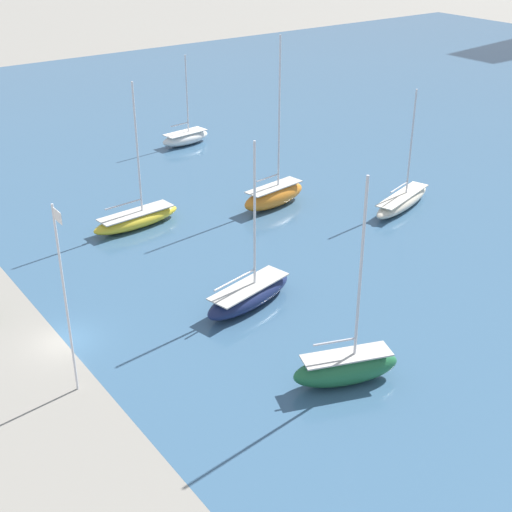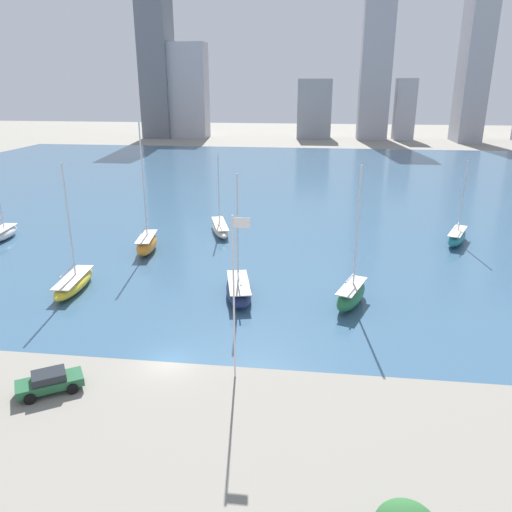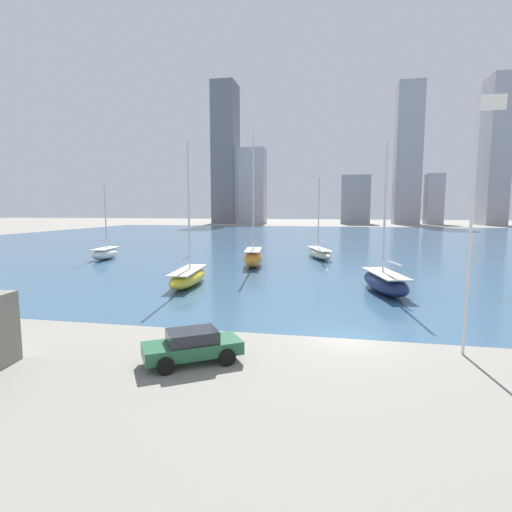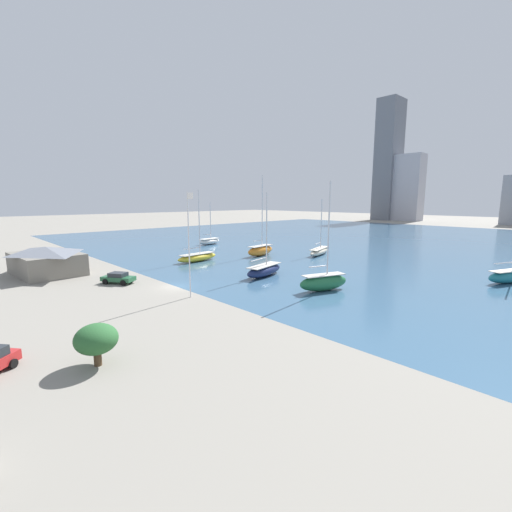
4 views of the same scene
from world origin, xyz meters
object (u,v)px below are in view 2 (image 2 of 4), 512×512
Objects in this scene: flag_pole at (234,294)px; sailboat_green at (351,295)px; sailboat_navy at (239,289)px; sailboat_teal at (457,237)px; sailboat_orange at (147,243)px; sailboat_white at (3,233)px; parked_sedan_green at (50,382)px; sailboat_cream at (220,227)px; sailboat_yellow at (74,282)px.

flag_pole is 17.48m from sailboat_green.
sailboat_navy is (-11.21, 0.57, -0.24)m from sailboat_green.
sailboat_navy reaches higher than sailboat_teal.
sailboat_teal is 0.69× the size of sailboat_orange.
sailboat_navy is at bearing -30.23° from sailboat_white.
sailboat_teal reaches higher than sailboat_white.
sailboat_navy reaches higher than parked_sedan_green.
sailboat_white is (-38.07, 30.33, -5.81)m from flag_pole.
sailboat_cream is 0.92× the size of sailboat_navy.
sailboat_white is 22.14m from sailboat_orange.
sailboat_cream is at bearing 43.96° from sailboat_orange.
sailboat_green is (-15.35, -22.24, 0.18)m from sailboat_teal.
sailboat_orange is at bearing 124.65° from sailboat_navy.
flag_pole is at bearing -44.91° from sailboat_white.
parked_sedan_green is at bearing -113.37° from sailboat_cream.
sailboat_white is 0.93× the size of sailboat_cream.
flag_pole is at bearing -40.86° from sailboat_yellow.
sailboat_navy is 20.83m from parked_sedan_green.
parked_sedan_green is at bearing -59.50° from sailboat_white.
sailboat_orange is 1.30× the size of sailboat_navy.
flag_pole is 38.56m from sailboat_cream.
sailboat_orange reaches higher than flag_pole.
sailboat_green reaches higher than parked_sedan_green.
sailboat_green is 29.22m from sailboat_cream.
sailboat_green is 27.89m from parked_sedan_green.
sailboat_green reaches higher than flag_pole.
sailboat_yellow is at bearing 168.58° from parked_sedan_green.
sailboat_navy is at bearing 98.18° from flag_pole.
sailboat_teal reaches higher than parked_sedan_green.
sailboat_yellow is (-19.62, 14.17, -5.84)m from flag_pole.
sailboat_cream is at bearing 141.24° from parked_sedan_green.
sailboat_orange is 1.19× the size of sailboat_green.
sailboat_yellow is at bearing -133.32° from sailboat_cream.
sailboat_yellow is (-28.76, 0.33, -0.33)m from sailboat_green.
sailboat_navy reaches higher than flag_pole.
sailboat_green is at bearing 56.55° from flag_pole.
sailboat_orange is 13.62m from sailboat_yellow.
sailboat_yellow is at bearing -112.85° from sailboat_orange.
sailboat_orange is 31.04m from parked_sedan_green.
parked_sedan_green is (-4.22, -40.67, 0.01)m from sailboat_cream.
sailboat_yellow reaches higher than sailboat_teal.
sailboat_green reaches higher than sailboat_teal.
sailboat_green is 1.03× the size of sailboat_yellow.
sailboat_teal is 0.97× the size of sailboat_cream.
sailboat_teal is 0.84× the size of sailboat_yellow.
sailboat_green reaches higher than sailboat_cream.
sailboat_white is 0.78× the size of sailboat_green.
sailboat_white reaches higher than parked_sedan_green.
sailboat_teal is 32.98m from sailboat_cream.
sailboat_navy is 17.55m from sailboat_yellow.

